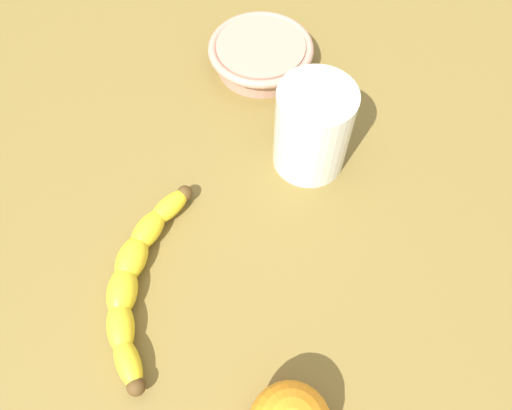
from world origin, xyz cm
name	(u,v)px	position (x,y,z in cm)	size (l,w,h in cm)	color
wooden_tabletop	(257,221)	(0.00, 0.00, 1.50)	(120.00, 120.00, 3.00)	brown
banana	(137,276)	(-4.30, -14.86, 4.60)	(14.57, 20.49, 3.20)	yellow
smoothie_glass	(312,131)	(-0.62, 10.54, 8.53)	(9.05, 9.05, 11.74)	silver
ceramic_bowl	(261,54)	(-15.85, 18.81, 5.36)	(14.74, 14.74, 3.91)	tan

